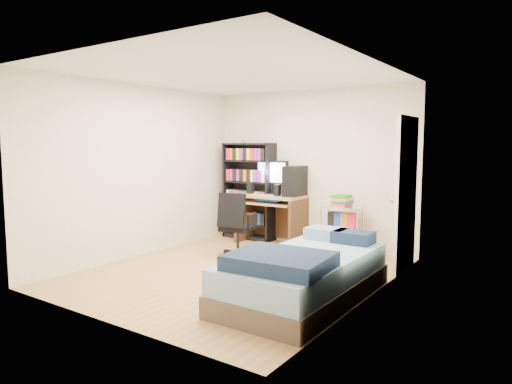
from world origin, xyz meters
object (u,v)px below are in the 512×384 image
Objects in this scene: office_chair at (236,236)px; media_shelf at (249,190)px; computer_desk at (279,199)px; bed at (304,274)px.

media_shelf is at bearing 107.60° from office_chair.
media_shelf is 0.67m from computer_desk.
bed is at bearing -44.28° from media_shelf.
office_chair is at bearing -62.55° from media_shelf.
computer_desk is at bearing -7.36° from media_shelf.
office_chair is (-0.03, -1.11, -0.44)m from computer_desk.
computer_desk is 0.64× the size of bed.
computer_desk is 1.44× the size of office_chair.
office_chair is (0.62, -1.19, -0.55)m from media_shelf.
media_shelf reaches higher than office_chair.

